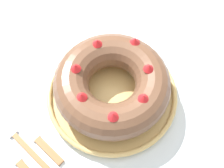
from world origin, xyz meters
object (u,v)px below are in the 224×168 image
Objects in this scene: bundt_cake at (112,84)px; cake_knife at (38,140)px; serving_knife at (20,163)px; serving_dish at (112,94)px; fork at (23,143)px.

cake_knife is (-0.20, 0.05, -0.06)m from bundt_cake.
cake_knife is (0.06, 0.01, 0.00)m from serving_knife.
serving_knife is 1.21× the size of cake_knife.
bundt_cake reaches higher than serving_dish.
serving_dish reaches higher than cake_knife.
cake_knife reaches higher than fork.
fork is at bearing 163.59° from bundt_cake.
fork is at bearing 40.61° from serving_knife.
serving_knife and cake_knife have the same top height.
serving_knife is (-0.26, 0.03, -0.06)m from bundt_cake.
serving_dish is at bearing -11.15° from serving_knife.
serving_dish is at bearing -11.57° from fork.
serving_dish is 1.17× the size of bundt_cake.
fork is (-0.23, 0.07, -0.06)m from bundt_cake.
fork is at bearing 139.94° from cake_knife.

